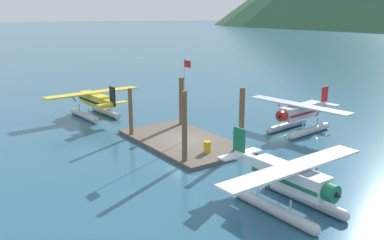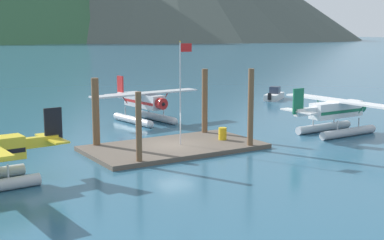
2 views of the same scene
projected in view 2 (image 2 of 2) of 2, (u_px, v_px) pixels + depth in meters
name	position (u px, v px, depth m)	size (l,w,h in m)	color
ground_plane	(174.00, 149.00, 36.39)	(1200.00, 1200.00, 0.00)	#285670
dock_platform	(174.00, 147.00, 36.37)	(11.86, 6.49, 0.30)	brown
piling_near_left	(139.00, 129.00, 31.54)	(0.36, 0.36, 4.48)	brown
piling_near_right	(251.00, 110.00, 35.91)	(0.39, 0.39, 5.52)	brown
piling_far_left	(96.00, 114.00, 36.08)	(0.49, 0.49, 4.89)	brown
piling_far_right	(205.00, 103.00, 40.58)	(0.44, 0.44, 5.18)	brown
flagpole	(182.00, 82.00, 35.85)	(0.95, 0.10, 7.05)	silver
fuel_drum	(223.00, 134.00, 38.07)	(0.62, 0.62, 0.88)	gold
seaplane_white_stbd_aft	(336.00, 114.00, 41.66)	(7.98, 10.43, 3.84)	#B7BABF
seaplane_silver_bow_right	(144.00, 105.00, 47.05)	(10.49, 7.96, 3.84)	#B7BABF
boat_white_open_east	(274.00, 95.00, 63.17)	(4.28, 3.68, 1.50)	silver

